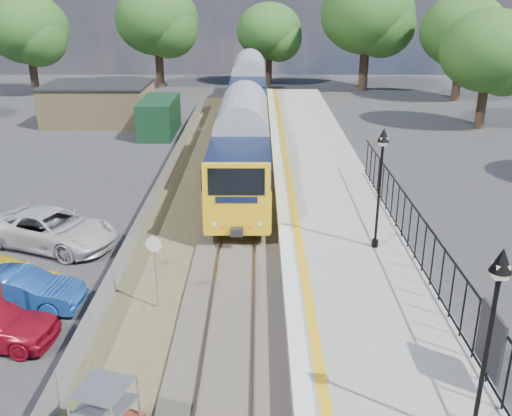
{
  "coord_description": "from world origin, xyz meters",
  "views": [
    {
      "loc": [
        0.87,
        -13.76,
        10.03
      ],
      "look_at": [
        0.77,
        7.23,
        2.0
      ],
      "focal_mm": 40.0,
      "sensor_mm": 36.0,
      "label": 1
    }
  ],
  "objects_px": {
    "train": "(247,103)",
    "car_white": "(51,229)",
    "victorian_lamp_south": "(495,304)",
    "car_blue": "(21,291)",
    "speed_sign": "(155,261)",
    "car_yellow": "(1,278)",
    "victorian_lamp_north": "(382,161)"
  },
  "relations": [
    {
      "from": "victorian_lamp_north",
      "to": "car_yellow",
      "type": "xyz_separation_m",
      "value": [
        -13.38,
        -2.18,
        -3.64
      ]
    },
    {
      "from": "train",
      "to": "car_blue",
      "type": "height_order",
      "value": "train"
    },
    {
      "from": "car_yellow",
      "to": "car_white",
      "type": "height_order",
      "value": "car_white"
    },
    {
      "from": "car_white",
      "to": "speed_sign",
      "type": "bearing_deg",
      "value": -112.41
    },
    {
      "from": "victorian_lamp_south",
      "to": "car_yellow",
      "type": "height_order",
      "value": "victorian_lamp_south"
    },
    {
      "from": "train",
      "to": "car_white",
      "type": "height_order",
      "value": "train"
    },
    {
      "from": "victorian_lamp_north",
      "to": "car_yellow",
      "type": "bearing_deg",
      "value": -170.75
    },
    {
      "from": "speed_sign",
      "to": "train",
      "type": "bearing_deg",
      "value": 94.76
    },
    {
      "from": "car_yellow",
      "to": "victorian_lamp_south",
      "type": "bearing_deg",
      "value": -104.52
    },
    {
      "from": "car_blue",
      "to": "car_yellow",
      "type": "height_order",
      "value": "car_blue"
    },
    {
      "from": "victorian_lamp_north",
      "to": "car_white",
      "type": "distance_m",
      "value": 13.63
    },
    {
      "from": "car_blue",
      "to": "car_white",
      "type": "bearing_deg",
      "value": 11.0
    },
    {
      "from": "speed_sign",
      "to": "car_yellow",
      "type": "relative_size",
      "value": 0.59
    },
    {
      "from": "train",
      "to": "speed_sign",
      "type": "distance_m",
      "value": 25.11
    },
    {
      "from": "train",
      "to": "car_blue",
      "type": "relative_size",
      "value": 9.96
    },
    {
      "from": "victorian_lamp_north",
      "to": "victorian_lamp_south",
      "type": "bearing_deg",
      "value": -88.85
    },
    {
      "from": "victorian_lamp_south",
      "to": "car_blue",
      "type": "xyz_separation_m",
      "value": [
        -12.55,
        6.92,
        -3.62
      ]
    },
    {
      "from": "victorian_lamp_south",
      "to": "car_yellow",
      "type": "bearing_deg",
      "value": 150.05
    },
    {
      "from": "victorian_lamp_south",
      "to": "speed_sign",
      "type": "xyz_separation_m",
      "value": [
        -8.0,
        6.9,
        -2.49
      ]
    },
    {
      "from": "victorian_lamp_south",
      "to": "car_blue",
      "type": "bearing_deg",
      "value": 151.12
    },
    {
      "from": "car_blue",
      "to": "car_yellow",
      "type": "bearing_deg",
      "value": 52.11
    },
    {
      "from": "train",
      "to": "victorian_lamp_north",
      "type": "bearing_deg",
      "value": -76.39
    },
    {
      "from": "victorian_lamp_north",
      "to": "car_yellow",
      "type": "height_order",
      "value": "victorian_lamp_north"
    },
    {
      "from": "train",
      "to": "car_yellow",
      "type": "bearing_deg",
      "value": -108.55
    },
    {
      "from": "speed_sign",
      "to": "car_blue",
      "type": "distance_m",
      "value": 4.69
    },
    {
      "from": "victorian_lamp_north",
      "to": "speed_sign",
      "type": "height_order",
      "value": "victorian_lamp_north"
    },
    {
      "from": "victorian_lamp_south",
      "to": "car_white",
      "type": "height_order",
      "value": "victorian_lamp_south"
    },
    {
      "from": "speed_sign",
      "to": "car_yellow",
      "type": "xyz_separation_m",
      "value": [
        -5.58,
        0.92,
        -1.14
      ]
    },
    {
      "from": "speed_sign",
      "to": "car_white",
      "type": "relative_size",
      "value": 0.48
    },
    {
      "from": "speed_sign",
      "to": "car_yellow",
      "type": "bearing_deg",
      "value": -178.92
    },
    {
      "from": "speed_sign",
      "to": "car_white",
      "type": "distance_m",
      "value": 7.33
    },
    {
      "from": "victorian_lamp_south",
      "to": "car_white",
      "type": "xyz_separation_m",
      "value": [
        -13.22,
        11.94,
        -3.52
      ]
    }
  ]
}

